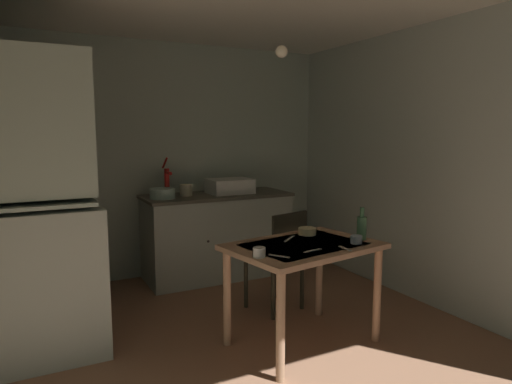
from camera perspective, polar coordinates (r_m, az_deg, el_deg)
ground_plane at (r=3.36m, az=-2.26°, el=-18.99°), size 4.74×4.74×0.00m
wall_back at (r=4.83m, az=-12.05°, el=3.91°), size 3.73×0.10×2.41m
wall_right at (r=4.16m, az=21.63°, el=2.97°), size 0.10×3.84×2.41m
hutch_cabinet at (r=3.28m, az=-27.58°, el=-3.08°), size 0.98×0.58×2.02m
counter_cabinet at (r=4.74m, az=-4.93°, el=-5.45°), size 1.50×0.64×0.87m
sink_basin at (r=4.71m, az=-3.33°, el=0.79°), size 0.44×0.34×0.15m
hand_pump at (r=4.52m, az=-11.18°, el=1.53°), size 0.05×0.27×0.39m
mixing_bowl_counter at (r=4.42m, az=-11.76°, el=-0.18°), size 0.24×0.24×0.10m
stoneware_crock at (r=4.56m, az=-8.84°, el=0.23°), size 0.12×0.12×0.11m
dining_table at (r=3.22m, az=6.02°, el=-8.40°), size 1.12×0.87×0.73m
chair_far_side at (r=3.82m, az=2.96°, el=-8.21°), size 0.48×0.48×0.85m
serving_bowl_wide at (r=3.47m, az=6.51°, el=-4.95°), size 0.14×0.14×0.05m
mug_dark at (r=3.26m, az=12.56°, el=-5.88°), size 0.08×0.08×0.06m
teacup_cream at (r=2.84m, az=0.41°, el=-7.65°), size 0.08×0.08×0.06m
glass_bottle at (r=3.37m, az=13.22°, el=-4.34°), size 0.07×0.07×0.24m
table_knife at (r=3.33m, az=4.24°, el=-5.89°), size 0.16×0.14×0.00m
teaspoon_near_bowl at (r=3.02m, az=7.19°, el=-7.35°), size 0.15×0.04×0.00m
teaspoon_by_cup at (r=3.10m, az=11.22°, el=-7.03°), size 0.03×0.13×0.00m
serving_spoon at (r=2.87m, az=2.96°, el=-8.09°), size 0.09×0.13×0.00m
pendant_bulb at (r=3.07m, az=3.26°, el=17.32°), size 0.08×0.08×0.08m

